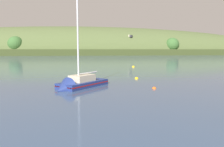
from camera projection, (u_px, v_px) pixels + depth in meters
name	position (u px, v px, depth m)	size (l,w,h in m)	color
far_shoreline_hill	(84.00, 54.00, 220.27)	(581.75, 113.57, 56.62)	#35401E
dockside_crane	(129.00, 45.00, 198.35)	(10.01, 12.51, 18.58)	#4C4C51
sailboat_near_mooring	(78.00, 85.00, 27.61)	(7.78, 7.84, 13.71)	navy
mooring_buoy_foreground	(136.00, 79.00, 35.98)	(0.60, 0.60, 0.68)	yellow
mooring_buoy_midchannel	(133.00, 67.00, 60.24)	(0.75, 0.75, 0.83)	yellow
mooring_buoy_off_fishing_boat	(154.00, 89.00, 26.79)	(0.52, 0.52, 0.60)	#EA5B19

